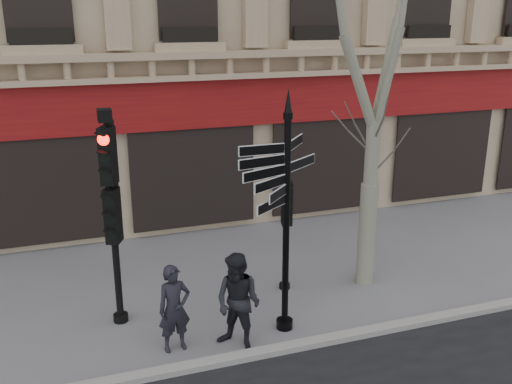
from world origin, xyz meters
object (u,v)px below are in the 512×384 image
at_px(traffic_signal_secondary, 286,215).
at_px(pedestrian_b, 238,302).
at_px(traffic_signal_main, 111,193).
at_px(fingerpost, 287,174).
at_px(pedestrian_a, 174,309).

bearing_deg(traffic_signal_secondary, pedestrian_b, -116.38).
distance_m(traffic_signal_main, pedestrian_b, 3.10).
relative_size(fingerpost, traffic_signal_secondary, 1.86).
height_order(traffic_signal_main, pedestrian_b, traffic_signal_main).
xyz_separation_m(traffic_signal_main, pedestrian_a, (0.85, -1.33, -1.86)).
bearing_deg(traffic_signal_main, pedestrian_b, -16.30).
height_order(pedestrian_a, pedestrian_b, pedestrian_b).
distance_m(traffic_signal_main, traffic_signal_secondary, 3.74).
relative_size(fingerpost, traffic_signal_main, 1.09).
bearing_deg(pedestrian_b, traffic_signal_main, -172.86).
bearing_deg(traffic_signal_main, fingerpost, 0.47).
height_order(fingerpost, traffic_signal_secondary, fingerpost).
distance_m(fingerpost, traffic_signal_secondary, 2.17).
relative_size(traffic_signal_secondary, pedestrian_b, 1.36).
xyz_separation_m(fingerpost, traffic_signal_main, (-2.99, 1.31, -0.44)).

